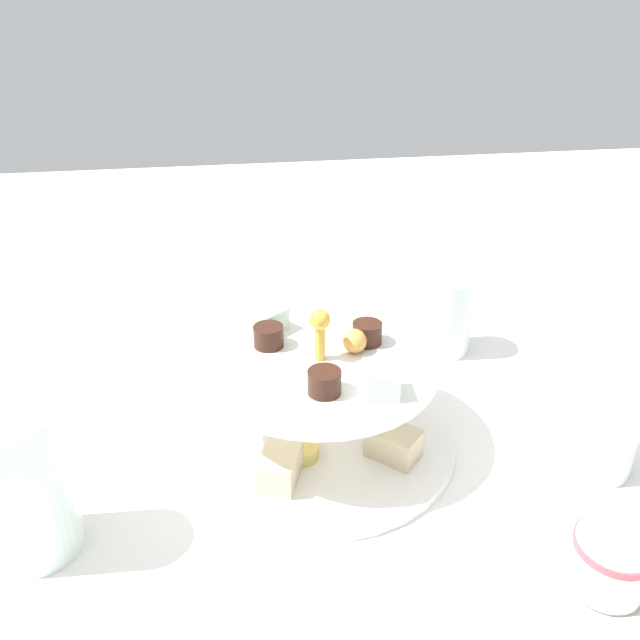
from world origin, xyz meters
The scene contains 7 objects.
ground_plane centered at (0.00, 0.00, 0.00)m, with size 2.40×2.40×0.00m, color white.
tiered_serving_stand centered at (0.00, 0.00, 0.04)m, with size 0.28×0.28×0.15m.
water_glass_tall_right centered at (0.10, -0.25, 0.07)m, with size 0.07×0.07×0.13m, color silver.
water_glass_short_left centered at (0.09, 0.26, 0.04)m, with size 0.06×0.06×0.07m, color silver.
teacup_with_saucer centered at (0.22, 0.19, 0.02)m, with size 0.09×0.09×0.05m.
butter_knife_left centered at (-0.27, -0.17, 0.00)m, with size 0.17×0.01×0.00m, color silver.
water_glass_mid_back centered at (-0.15, 0.19, 0.05)m, with size 0.06×0.06×0.10m, color silver.
Camera 1 is at (0.50, -0.08, 0.41)m, focal length 34.59 mm.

